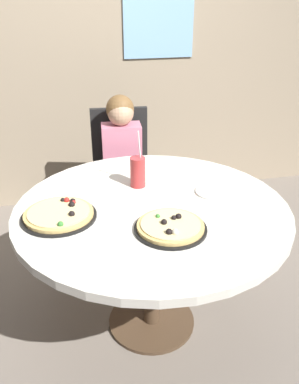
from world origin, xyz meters
The scene contains 9 objects.
ground_plane centered at (0.00, 0.00, 0.00)m, with size 8.00×8.00×0.00m, color slate.
wall_with_window centered at (0.00, 1.68, 1.45)m, with size 5.20×0.14×2.90m.
dining_table centered at (0.00, 0.00, 0.66)m, with size 1.33×1.33×0.75m.
chair_wooden centered at (0.01, 0.99, 0.53)m, with size 0.44×0.44×0.95m.
diner_child centered at (-0.01, 0.80, 0.48)m, with size 0.28×0.42×1.08m.
pizza_veggie centered at (0.03, -0.23, 0.77)m, with size 0.32×0.32×0.05m.
pizza_cheese centered at (-0.44, -0.01, 0.77)m, with size 0.34×0.34×0.05m.
soda_cup centered at (-0.02, 0.23, 0.83)m, with size 0.08×0.08×0.31m.
plate_small centered at (0.34, 0.06, 0.76)m, with size 0.18×0.18×0.01m, color white.
Camera 1 is at (-0.40, -1.66, 1.69)m, focal length 37.69 mm.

